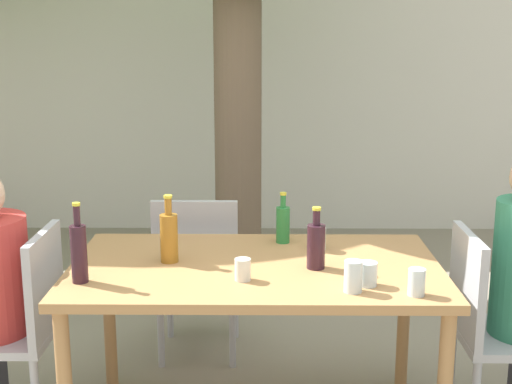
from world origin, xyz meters
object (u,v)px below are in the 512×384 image
object	(u,v)px
wine_bottle_2	(79,252)
patio_chair_0	(22,319)
drinking_glass_0	(318,239)
drinking_glass_1	(417,282)
drinking_glass_3	(243,269)
amber_bottle_3	(169,236)
drinking_glass_2	(367,274)
drinking_glass_4	(353,276)
patio_chair_2	(197,268)
dining_table_front	(255,282)
patio_chair_1	(490,321)
wine_bottle_0	(316,245)
green_bottle_1	(283,223)

from	to	relation	value
wine_bottle_2	patio_chair_0	bearing A→B (deg)	145.65
patio_chair_0	drinking_glass_0	world-z (taller)	patio_chair_0
drinking_glass_1	drinking_glass_3	world-z (taller)	drinking_glass_1
amber_bottle_3	drinking_glass_0	world-z (taller)	amber_bottle_3
patio_chair_0	drinking_glass_2	xyz separation A→B (m)	(1.47, -0.25, 0.30)
patio_chair_0	amber_bottle_3	size ratio (longest dim) A/B	3.09
drinking_glass_4	patio_chair_0	bearing A→B (deg)	167.03
patio_chair_2	wine_bottle_2	xyz separation A→B (m)	(-0.38, -0.92, 0.38)
dining_table_front	wine_bottle_2	world-z (taller)	wine_bottle_2
amber_bottle_3	patio_chair_2	bearing A→B (deg)	85.22
patio_chair_0	patio_chair_1	bearing A→B (deg)	90.00
patio_chair_0	drinking_glass_2	size ratio (longest dim) A/B	9.60
wine_bottle_0	drinking_glass_0	bearing A→B (deg)	83.92
drinking_glass_0	wine_bottle_0	bearing A→B (deg)	-96.08
drinking_glass_0	drinking_glass_4	distance (m)	0.54
patio_chair_0	wine_bottle_2	size ratio (longest dim) A/B	2.80
patio_chair_0	drinking_glass_4	xyz separation A→B (m)	(1.40, -0.32, 0.32)
wine_bottle_0	green_bottle_1	bearing A→B (deg)	109.18
dining_table_front	drinking_glass_0	world-z (taller)	drinking_glass_0
patio_chair_2	green_bottle_1	distance (m)	0.68
patio_chair_1	green_bottle_1	world-z (taller)	green_bottle_1
patio_chair_2	drinking_glass_1	bearing A→B (deg)	131.52
green_bottle_1	dining_table_front	bearing A→B (deg)	-111.33
patio_chair_0	wine_bottle_0	distance (m)	1.33
patio_chair_0	wine_bottle_2	world-z (taller)	wine_bottle_2
patio_chair_0	drinking_glass_4	bearing A→B (deg)	77.03
wine_bottle_0	drinking_glass_1	bearing A→B (deg)	-40.91
patio_chair_0	wine_bottle_2	xyz separation A→B (m)	(0.33, -0.23, 0.38)
drinking_glass_2	patio_chair_2	bearing A→B (deg)	128.72
patio_chair_1	amber_bottle_3	xyz separation A→B (m)	(-1.40, 0.03, 0.37)
dining_table_front	patio_chair_0	xyz separation A→B (m)	(-1.03, 0.00, -0.18)
patio_chair_1	drinking_glass_3	xyz separation A→B (m)	(-1.07, -0.20, 0.30)
wine_bottle_2	drinking_glass_0	xyz separation A→B (m)	(0.98, 0.44, -0.07)
amber_bottle_3	patio_chair_0	bearing A→B (deg)	-177.02
patio_chair_0	green_bottle_1	world-z (taller)	green_bottle_1
drinking_glass_3	drinking_glass_4	distance (m)	0.45
drinking_glass_3	patio_chair_2	bearing A→B (deg)	106.74
dining_table_front	drinking_glass_3	world-z (taller)	drinking_glass_3
patio_chair_2	amber_bottle_3	world-z (taller)	amber_bottle_3
drinking_glass_1	green_bottle_1	bearing A→B (deg)	125.59
amber_bottle_3	drinking_glass_2	xyz separation A→B (m)	(0.82, -0.29, -0.07)
wine_bottle_0	drinking_glass_2	bearing A→B (deg)	-47.84
wine_bottle_0	drinking_glass_3	distance (m)	0.34
patio_chair_1	drinking_glass_3	distance (m)	1.13
patio_chair_1	green_bottle_1	bearing A→B (deg)	70.15
patio_chair_2	drinking_glass_1	xyz separation A→B (m)	(0.93, -1.05, 0.31)
patio_chair_0	patio_chair_1	distance (m)	2.05
green_bottle_1	drinking_glass_2	xyz separation A→B (m)	(0.32, -0.58, -0.05)
patio_chair_2	drinking_glass_2	world-z (taller)	patio_chair_2
amber_bottle_3	drinking_glass_0	distance (m)	0.68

